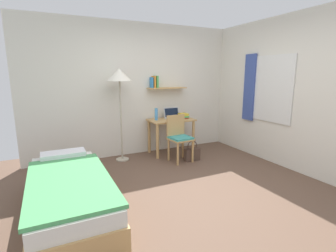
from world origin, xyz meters
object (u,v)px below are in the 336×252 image
Objects in this scene: desk_chair at (179,136)px; water_bottle at (156,114)px; book_stack at (183,116)px; standing_lamp at (119,79)px; desk at (171,126)px; handbag at (192,154)px; bed at (70,194)px; laptop at (172,116)px.

water_bottle is (-0.23, 0.53, 0.35)m from desk_chair.
book_stack is (0.59, -0.06, -0.07)m from water_bottle.
standing_lamp reaches higher than book_stack.
water_bottle is (-0.31, 0.04, 0.27)m from desk.
desk is 0.52× the size of standing_lamp.
book_stack is 0.88m from handbag.
desk_chair reaches higher than book_stack.
handbag is at bearing -77.29° from desk.
water_bottle is (1.80, 1.62, 0.59)m from bed.
desk_chair is at bearing -99.28° from desk.
standing_lamp is 1.93m from handbag.
standing_lamp is 4.39× the size of handbag.
laptop reaches higher than book_stack.
laptop is 1.44× the size of water_bottle.
desk is at bearing -130.50° from laptop.
desk_chair is at bearing -104.98° from laptop.
water_bottle is at bearing 124.78° from handbag.
book_stack is at bearing 53.17° from desk_chair.
standing_lamp reaches higher than water_bottle.
laptop reaches higher than desk_chair.
desk is at bearing 80.72° from desk_chair.
handbag is (1.18, -0.61, -1.40)m from standing_lamp.
desk_chair reaches higher than desk.
water_bottle is 1.06m from handbag.
standing_lamp reaches higher than desk_chair.
water_bottle reaches higher than book_stack.
handbag is at bearing -27.43° from standing_lamp.
laptop is at bearing 37.36° from bed.
laptop is at bearing 95.23° from handbag.
book_stack is (0.27, -0.02, 0.20)m from desk.
water_bottle reaches higher than laptop.
standing_lamp is at bearing 55.96° from bed.
standing_lamp reaches higher than laptop.
handbag is (-0.13, -0.59, -0.63)m from book_stack.
standing_lamp is at bearing -179.99° from desk.
bed is 2.45m from handbag.
laptop is (0.15, 0.58, 0.29)m from desk_chair.
desk is 0.34m from book_stack.
desk reaches higher than handbag.
desk is at bearing 102.71° from handbag.
bed is 2.80m from laptop.
water_bottle is 0.61× the size of handbag.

